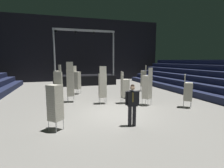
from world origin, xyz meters
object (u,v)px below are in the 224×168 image
Objects in this scene: chair_stack_mid_centre at (143,78)px; equipment_road_case at (129,94)px; chair_stack_front_right at (103,85)px; stage_riser at (84,79)px; chair_stack_mid_left at (147,87)px; chair_stack_aisle_left at (125,88)px; chair_stack_rear_centre at (188,91)px; man_with_tie at (132,103)px; chair_stack_front_left at (55,102)px; chair_stack_mid_right at (70,82)px; chair_stack_rear_right at (58,79)px; chair_stack_rear_left at (77,80)px.

chair_stack_mid_centre reaches higher than equipment_road_case.
chair_stack_front_right reaches higher than chair_stack_mid_centre.
stage_riser reaches higher than chair_stack_mid_left.
chair_stack_aisle_left is at bearing -120.52° from equipment_road_case.
chair_stack_aisle_left is at bearing -84.36° from chair_stack_rear_centre.
chair_stack_mid_left is (2.16, 2.81, 0.14)m from man_with_tie.
chair_stack_front_left is 5.61m from chair_stack_mid_left.
chair_stack_front_left is at bearing -124.08° from chair_stack_front_right.
chair_stack_front_right is 2.10m from chair_stack_mid_right.
stage_riser reaches higher than equipment_road_case.
stage_riser is 5.59m from chair_stack_rear_right.
chair_stack_front_right is 0.90× the size of chair_stack_mid_right.
chair_stack_mid_left is (2.43, -1.11, -0.04)m from chair_stack_front_right.
chair_stack_mid_right is 1.15× the size of chair_stack_rear_left.
chair_stack_front_left is at bearing -49.14° from chair_stack_aisle_left.
chair_stack_mid_centre is at bearing 25.77° from chair_stack_mid_right.
man_with_tie is 0.77× the size of chair_stack_mid_left.
chair_stack_rear_centre is (-0.08, -5.54, -0.17)m from chair_stack_mid_centre.
chair_stack_mid_right is 1.11× the size of chair_stack_rear_right.
stage_riser is at bearing -169.95° from chair_stack_aisle_left.
man_with_tie reaches higher than equipment_road_case.
man_with_tie is 0.87× the size of chair_stack_aisle_left.
chair_stack_mid_right is 1.36× the size of chair_stack_rear_centre.
chair_stack_mid_right is at bearing 170.36° from chair_stack_rear_right.
man_with_tie is at bearing -144.59° from chair_stack_front_left.
man_with_tie is 3.55m from chair_stack_mid_left.
chair_stack_rear_right is at bearing -46.17° from chair_stack_front_left.
chair_stack_rear_left is 0.96× the size of chair_stack_rear_right.
stage_riser is at bearing 92.72° from chair_stack_front_right.
chair_stack_front_right is at bearing -73.84° from man_with_tie.
man_with_tie is at bearing -89.33° from stage_riser.
chair_stack_front_right reaches higher than chair_stack_rear_centre.
chair_stack_front_left is 4.54m from chair_stack_mid_right.
chair_stack_front_left is 1.00× the size of chair_stack_mid_left.
chair_stack_aisle_left is at bearing -94.17° from man_with_tie.
man_with_tie is at bearing -82.73° from chair_stack_front_right.
stage_riser is at bearing -58.45° from chair_stack_front_left.
stage_riser is 2.94× the size of chair_stack_mid_centre.
chair_stack_rear_centre is (6.21, -3.23, -0.34)m from chair_stack_mid_right.
stage_riser is 2.55× the size of chair_stack_mid_right.
chair_stack_aisle_left is (-1.09, 0.80, -0.13)m from chair_stack_mid_left.
equipment_road_case is (2.10, -7.78, -0.39)m from stage_riser.
man_with_tie is 3.94m from chair_stack_front_right.
chair_stack_rear_left is at bearing 144.57° from equipment_road_case.
chair_stack_mid_left is 1.36m from chair_stack_aisle_left.
chair_stack_front_left and chair_stack_mid_centre have the same top height.
chair_stack_mid_left is at bearing -21.25° from chair_stack_front_right.
chair_stack_rear_centre is 3.58m from chair_stack_aisle_left.
chair_stack_mid_centre is 1.13× the size of chair_stack_aisle_left.
stage_riser reaches higher than chair_stack_rear_left.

